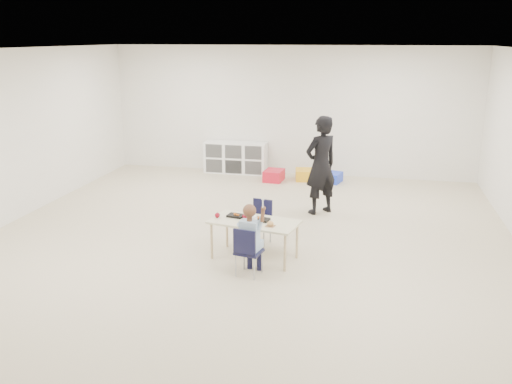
% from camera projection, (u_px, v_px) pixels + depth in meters
% --- Properties ---
extents(room, '(9.00, 9.02, 2.80)m').
position_uv_depth(room, '(242.00, 152.00, 7.63)').
color(room, beige).
rests_on(room, ground).
extents(table, '(1.29, 0.82, 0.55)m').
position_uv_depth(table, '(254.00, 239.00, 7.47)').
color(table, beige).
rests_on(table, ground).
extents(chair_near, '(0.37, 0.36, 0.66)m').
position_uv_depth(chair_near, '(249.00, 251.00, 6.94)').
color(chair_near, black).
rests_on(chair_near, ground).
extents(chair_far, '(0.37, 0.36, 0.66)m').
position_uv_depth(chair_far, '(259.00, 223.00, 7.97)').
color(chair_far, black).
rests_on(chair_far, ground).
extents(child, '(0.52, 0.52, 1.04)m').
position_uv_depth(child, '(249.00, 237.00, 6.89)').
color(child, '#9DB6D5').
rests_on(child, chair_near).
extents(lunch_tray_near, '(0.25, 0.20, 0.03)m').
position_uv_depth(lunch_tray_near, '(261.00, 220.00, 7.40)').
color(lunch_tray_near, black).
rests_on(lunch_tray_near, table).
extents(lunch_tray_far, '(0.25, 0.20, 0.03)m').
position_uv_depth(lunch_tray_far, '(236.00, 216.00, 7.56)').
color(lunch_tray_far, black).
rests_on(lunch_tray_far, table).
extents(milk_carton, '(0.08, 0.08, 0.10)m').
position_uv_depth(milk_carton, '(254.00, 220.00, 7.28)').
color(milk_carton, white).
rests_on(milk_carton, table).
extents(bread_roll, '(0.09, 0.09, 0.07)m').
position_uv_depth(bread_roll, '(270.00, 224.00, 7.18)').
color(bread_roll, tan).
rests_on(bread_roll, table).
extents(apple_near, '(0.07, 0.07, 0.07)m').
position_uv_depth(apple_near, '(245.00, 216.00, 7.48)').
color(apple_near, maroon).
rests_on(apple_near, table).
extents(apple_far, '(0.07, 0.07, 0.07)m').
position_uv_depth(apple_far, '(217.00, 215.00, 7.51)').
color(apple_far, maroon).
rests_on(apple_far, table).
extents(cubby_shelf, '(1.40, 0.40, 0.70)m').
position_uv_depth(cubby_shelf, '(236.00, 158.00, 12.18)').
color(cubby_shelf, white).
rests_on(cubby_shelf, ground).
extents(adult, '(0.73, 0.72, 1.70)m').
position_uv_depth(adult, '(321.00, 165.00, 9.26)').
color(adult, black).
rests_on(adult, ground).
extents(bin_red, '(0.42, 0.51, 0.24)m').
position_uv_depth(bin_red, '(274.00, 175.00, 11.55)').
color(bin_red, red).
rests_on(bin_red, ground).
extents(bin_yellow, '(0.43, 0.52, 0.23)m').
position_uv_depth(bin_yellow, '(304.00, 175.00, 11.64)').
color(bin_yellow, gold).
rests_on(bin_yellow, ground).
extents(bin_blue, '(0.43, 0.49, 0.21)m').
position_uv_depth(bin_blue, '(333.00, 177.00, 11.44)').
color(bin_blue, blue).
rests_on(bin_blue, ground).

